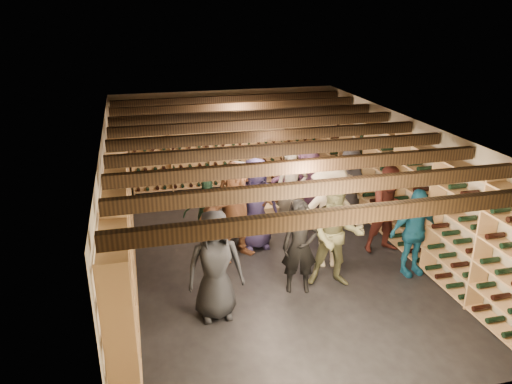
{
  "coord_description": "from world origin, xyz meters",
  "views": [
    {
      "loc": [
        -2.27,
        -8.01,
        4.4
      ],
      "look_at": [
        -0.18,
        0.2,
        1.17
      ],
      "focal_mm": 35.0,
      "sensor_mm": 36.0,
      "label": 1
    }
  ],
  "objects_px": {
    "person_4": "(414,232)",
    "person_10": "(207,215)",
    "person_12": "(350,182)",
    "crate_loose": "(268,209)",
    "crate_stack_right": "(247,210)",
    "person_9": "(239,200)",
    "person_2": "(336,235)",
    "person_3": "(330,216)",
    "crate_stack_left": "(235,199)",
    "person_5": "(235,211)",
    "person_6": "(256,204)",
    "person_7": "(292,190)",
    "person_1": "(300,247)",
    "person_11": "(308,183)",
    "person_0": "(215,265)",
    "person_8": "(389,210)"
  },
  "relations": [
    {
      "from": "person_4",
      "to": "person_10",
      "type": "relative_size",
      "value": 1.03
    },
    {
      "from": "person_10",
      "to": "person_12",
      "type": "relative_size",
      "value": 0.98
    },
    {
      "from": "crate_loose",
      "to": "person_4",
      "type": "bearing_deg",
      "value": -62.2
    },
    {
      "from": "crate_stack_right",
      "to": "person_9",
      "type": "relative_size",
      "value": 0.37
    },
    {
      "from": "person_2",
      "to": "person_12",
      "type": "distance_m",
      "value": 2.98
    },
    {
      "from": "crate_stack_right",
      "to": "person_9",
      "type": "xyz_separation_m",
      "value": [
        -0.31,
        -0.65,
        0.53
      ]
    },
    {
      "from": "person_3",
      "to": "person_10",
      "type": "distance_m",
      "value": 2.23
    },
    {
      "from": "crate_stack_left",
      "to": "person_5",
      "type": "bearing_deg",
      "value": -101.82
    },
    {
      "from": "crate_stack_left",
      "to": "person_12",
      "type": "height_order",
      "value": "person_12"
    },
    {
      "from": "person_6",
      "to": "person_12",
      "type": "xyz_separation_m",
      "value": [
        2.33,
        0.96,
        -0.11
      ]
    },
    {
      "from": "person_4",
      "to": "person_7",
      "type": "relative_size",
      "value": 0.88
    },
    {
      "from": "person_2",
      "to": "person_1",
      "type": "bearing_deg",
      "value": -161.56
    },
    {
      "from": "person_3",
      "to": "person_12",
      "type": "relative_size",
      "value": 1.23
    },
    {
      "from": "crate_stack_right",
      "to": "person_5",
      "type": "bearing_deg",
      "value": -110.65
    },
    {
      "from": "person_9",
      "to": "crate_stack_left",
      "type": "bearing_deg",
      "value": 105.62
    },
    {
      "from": "person_5",
      "to": "person_11",
      "type": "relative_size",
      "value": 1.1
    },
    {
      "from": "crate_stack_left",
      "to": "person_12",
      "type": "relative_size",
      "value": 0.44
    },
    {
      "from": "person_0",
      "to": "person_4",
      "type": "xyz_separation_m",
      "value": [
        3.46,
        0.41,
        -0.07
      ]
    },
    {
      "from": "person_2",
      "to": "crate_stack_right",
      "type": "bearing_deg",
      "value": 122.07
    },
    {
      "from": "person_4",
      "to": "person_6",
      "type": "bearing_deg",
      "value": 139.29
    },
    {
      "from": "person_4",
      "to": "person_8",
      "type": "xyz_separation_m",
      "value": [
        0.0,
        0.86,
        0.06
      ]
    },
    {
      "from": "crate_loose",
      "to": "person_10",
      "type": "distance_m",
      "value": 2.31
    },
    {
      "from": "person_3",
      "to": "person_9",
      "type": "relative_size",
      "value": 1.21
    },
    {
      "from": "person_11",
      "to": "person_8",
      "type": "bearing_deg",
      "value": -38.93
    },
    {
      "from": "crate_loose",
      "to": "person_3",
      "type": "relative_size",
      "value": 0.27
    },
    {
      "from": "person_0",
      "to": "person_11",
      "type": "relative_size",
      "value": 1.02
    },
    {
      "from": "crate_stack_left",
      "to": "person_3",
      "type": "xyz_separation_m",
      "value": [
        1.1,
        -2.69,
        0.6
      ]
    },
    {
      "from": "person_12",
      "to": "person_1",
      "type": "bearing_deg",
      "value": -132.92
    },
    {
      "from": "crate_stack_right",
      "to": "person_0",
      "type": "distance_m",
      "value": 3.48
    },
    {
      "from": "crate_stack_left",
      "to": "person_2",
      "type": "bearing_deg",
      "value": -74.08
    },
    {
      "from": "person_9",
      "to": "person_11",
      "type": "xyz_separation_m",
      "value": [
        1.59,
        0.45,
        0.05
      ]
    },
    {
      "from": "person_5",
      "to": "crate_loose",
      "type": "bearing_deg",
      "value": 34.11
    },
    {
      "from": "person_1",
      "to": "person_3",
      "type": "height_order",
      "value": "person_3"
    },
    {
      "from": "person_1",
      "to": "crate_loose",
      "type": "bearing_deg",
      "value": 95.43
    },
    {
      "from": "crate_loose",
      "to": "person_9",
      "type": "relative_size",
      "value": 0.32
    },
    {
      "from": "crate_loose",
      "to": "person_7",
      "type": "distance_m",
      "value": 1.27
    },
    {
      "from": "person_5",
      "to": "person_11",
      "type": "bearing_deg",
      "value": 10.65
    },
    {
      "from": "person_0",
      "to": "crate_loose",
      "type": "bearing_deg",
      "value": 62.88
    },
    {
      "from": "crate_stack_left",
      "to": "person_8",
      "type": "bearing_deg",
      "value": -46.02
    },
    {
      "from": "person_3",
      "to": "person_10",
      "type": "bearing_deg",
      "value": 166.53
    },
    {
      "from": "crate_stack_right",
      "to": "person_7",
      "type": "distance_m",
      "value": 1.17
    },
    {
      "from": "person_11",
      "to": "person_12",
      "type": "bearing_deg",
      "value": 22.15
    },
    {
      "from": "crate_loose",
      "to": "person_4",
      "type": "xyz_separation_m",
      "value": [
        1.66,
        -3.15,
        0.69
      ]
    },
    {
      "from": "person_12",
      "to": "person_8",
      "type": "bearing_deg",
      "value": -95.28
    },
    {
      "from": "crate_stack_left",
      "to": "person_10",
      "type": "bearing_deg",
      "value": -117.45
    },
    {
      "from": "person_9",
      "to": "person_11",
      "type": "height_order",
      "value": "person_11"
    },
    {
      "from": "crate_stack_right",
      "to": "person_6",
      "type": "height_order",
      "value": "person_6"
    },
    {
      "from": "person_2",
      "to": "person_7",
      "type": "bearing_deg",
      "value": 106.84
    },
    {
      "from": "person_1",
      "to": "person_11",
      "type": "relative_size",
      "value": 0.94
    },
    {
      "from": "person_5",
      "to": "person_1",
      "type": "bearing_deg",
      "value": -85.76
    }
  ]
}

